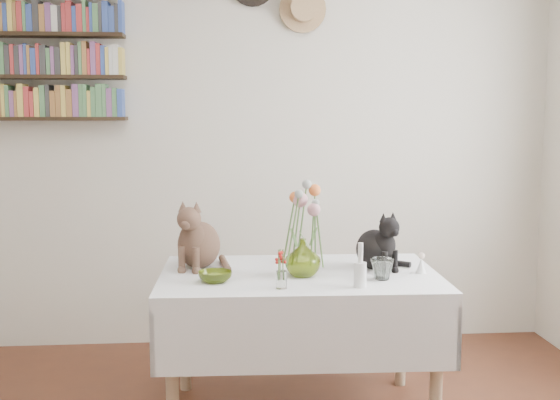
{
  "coord_description": "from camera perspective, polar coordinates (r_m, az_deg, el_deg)",
  "views": [
    {
      "loc": [
        -0.05,
        -2.06,
        1.44
      ],
      "look_at": [
        0.21,
        1.03,
        1.05
      ],
      "focal_mm": 45.0,
      "sensor_mm": 36.0,
      "label": 1
    }
  ],
  "objects": [
    {
      "name": "room",
      "position": [
        2.07,
        -3.5,
        1.87
      ],
      "size": [
        4.08,
        4.58,
        2.58
      ],
      "color": "brown",
      "rests_on": "ground"
    },
    {
      "name": "dining_table",
      "position": [
        3.34,
        1.58,
        -8.79
      ],
      "size": [
        1.32,
        0.87,
        0.69
      ],
      "color": "white",
      "rests_on": "room"
    },
    {
      "name": "tabby_cat",
      "position": [
        3.41,
        -6.62,
        -2.61
      ],
      "size": [
        0.31,
        0.35,
        0.34
      ],
      "primitive_type": null,
      "rotation": [
        0.0,
        0.0,
        -0.33
      ],
      "color": "brown",
      "rests_on": "dining_table"
    },
    {
      "name": "black_cat",
      "position": [
        3.39,
        7.7,
        -3.15
      ],
      "size": [
        0.28,
        0.3,
        0.29
      ],
      "primitive_type": null,
      "rotation": [
        0.0,
        0.0,
        0.46
      ],
      "color": "black",
      "rests_on": "dining_table"
    },
    {
      "name": "flower_vase",
      "position": [
        3.21,
        1.87,
        -4.7
      ],
      "size": [
        0.21,
        0.21,
        0.17
      ],
      "primitive_type": "imported",
      "rotation": [
        0.0,
        0.0,
        -0.33
      ],
      "color": "#A3BA3C",
      "rests_on": "dining_table"
    },
    {
      "name": "green_bowl",
      "position": [
        3.13,
        -5.3,
        -6.22
      ],
      "size": [
        0.15,
        0.15,
        0.05
      ],
      "primitive_type": "imported",
      "rotation": [
        0.0,
        0.0,
        -0.01
      ],
      "color": "#A3BA3C",
      "rests_on": "dining_table"
    },
    {
      "name": "drinking_glass",
      "position": [
        3.19,
        8.3,
        -5.56
      ],
      "size": [
        0.13,
        0.13,
        0.1
      ],
      "primitive_type": "imported",
      "rotation": [
        0.0,
        0.0,
        0.3
      ],
      "color": "white",
      "rests_on": "dining_table"
    },
    {
      "name": "candlestick",
      "position": [
        3.04,
        6.53,
        -5.87
      ],
      "size": [
        0.05,
        0.05,
        0.19
      ],
      "color": "white",
      "rests_on": "dining_table"
    },
    {
      "name": "berry_jar",
      "position": [
        2.99,
        0.12,
        -5.63
      ],
      "size": [
        0.05,
        0.05,
        0.19
      ],
      "color": "white",
      "rests_on": "dining_table"
    },
    {
      "name": "porcelain_figurine",
      "position": [
        3.34,
        11.41,
        -5.14
      ],
      "size": [
        0.05,
        0.05,
        0.1
      ],
      "color": "white",
      "rests_on": "dining_table"
    },
    {
      "name": "flower_bouquet",
      "position": [
        3.18,
        1.88,
        -0.2
      ],
      "size": [
        0.17,
        0.13,
        0.39
      ],
      "color": "#4C7233",
      "rests_on": "flower_vase"
    },
    {
      "name": "bookshelf_unit",
      "position": [
        4.37,
        -19.19,
        12.08
      ],
      "size": [
        1.0,
        0.16,
        0.91
      ],
      "color": "black",
      "rests_on": "room"
    }
  ]
}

